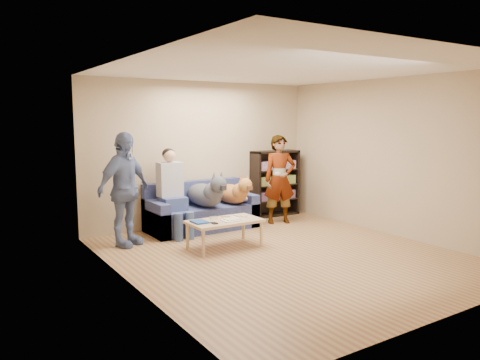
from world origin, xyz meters
TOP-DOWN VIEW (x-y plane):
  - ground at (0.00, 0.00)m, footprint 5.00×5.00m
  - ceiling at (0.00, 0.00)m, footprint 5.00×5.00m
  - wall_back at (0.00, 2.50)m, footprint 4.50×0.00m
  - wall_front at (0.00, -2.50)m, footprint 4.50×0.00m
  - wall_left at (-2.25, 0.00)m, footprint 0.00×5.00m
  - wall_right at (2.25, 0.00)m, footprint 0.00×5.00m
  - blanket at (0.60, 1.92)m, footprint 0.44×0.37m
  - person_standing_right at (1.21, 1.72)m, footprint 0.69×0.57m
  - person_standing_left at (-1.73, 1.74)m, footprint 1.10×0.85m
  - held_controller at (1.01, 1.52)m, footprint 0.04×0.11m
  - notebook_blue at (-0.91, 0.88)m, footprint 0.20×0.26m
  - papers at (-0.46, 0.73)m, footprint 0.26×0.20m
  - magazine at (-0.43, 0.75)m, footprint 0.22×0.17m
  - camera_silver at (-0.63, 0.95)m, footprint 0.11×0.06m
  - controller_a at (-0.23, 0.93)m, footprint 0.04×0.13m
  - controller_b at (-0.15, 0.85)m, footprint 0.09×0.06m
  - headphone_cup_a at (-0.31, 0.81)m, footprint 0.07×0.07m
  - headphone_cup_b at (-0.31, 0.89)m, footprint 0.07×0.07m
  - pen_orange at (-0.53, 0.67)m, footprint 0.13×0.06m
  - pen_black at (-0.39, 1.01)m, footprint 0.13×0.08m
  - wallet at (-0.76, 0.71)m, footprint 0.07×0.12m
  - sofa at (-0.25, 2.10)m, footprint 1.90×0.85m
  - person_seated at (-0.84, 1.97)m, footprint 0.40×0.73m
  - dog_gray at (-0.24, 1.88)m, footprint 0.45×1.27m
  - dog_tan at (0.31, 1.88)m, footprint 0.39×1.16m
  - coffee_table at (-0.51, 0.83)m, footprint 1.10×0.60m
  - bookshelf at (1.55, 2.33)m, footprint 1.00×0.34m

SIDE VIEW (x-z plane):
  - ground at x=0.00m, z-range 0.00..0.00m
  - sofa at x=-0.25m, z-range -0.13..0.69m
  - coffee_table at x=-0.51m, z-range 0.16..0.58m
  - pen_orange at x=-0.53m, z-range 0.42..0.43m
  - pen_black at x=-0.39m, z-range 0.42..0.43m
  - papers at x=-0.46m, z-range 0.42..0.43m
  - wallet at x=-0.76m, z-range 0.42..0.43m
  - headphone_cup_a at x=-0.31m, z-range 0.42..0.44m
  - headphone_cup_b at x=-0.31m, z-range 0.42..0.44m
  - notebook_blue at x=-0.91m, z-range 0.42..0.45m
  - controller_a at x=-0.23m, z-range 0.42..0.45m
  - controller_b at x=-0.15m, z-range 0.42..0.45m
  - magazine at x=-0.43m, z-range 0.43..0.45m
  - camera_silver at x=-0.63m, z-range 0.42..0.47m
  - blanket at x=0.60m, z-range 0.43..0.58m
  - dog_tan at x=0.31m, z-range 0.34..0.91m
  - dog_gray at x=-0.24m, z-range 0.33..0.98m
  - bookshelf at x=1.55m, z-range 0.03..1.33m
  - person_seated at x=-0.84m, z-range 0.04..1.51m
  - person_standing_right at x=1.21m, z-range 0.00..1.63m
  - person_standing_left at x=-1.73m, z-range 0.00..1.74m
  - held_controller at x=1.01m, z-range 0.95..0.98m
  - wall_back at x=0.00m, z-range -0.95..3.55m
  - wall_front at x=0.00m, z-range -0.95..3.55m
  - wall_left at x=-2.25m, z-range -1.20..3.80m
  - wall_right at x=2.25m, z-range -1.20..3.80m
  - ceiling at x=0.00m, z-range 2.60..2.60m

